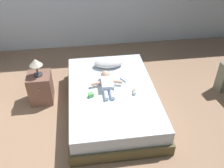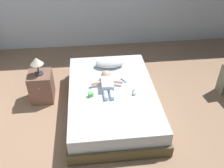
{
  "view_description": "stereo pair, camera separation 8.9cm",
  "coord_description": "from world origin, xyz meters",
  "px_view_note": "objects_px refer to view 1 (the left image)",
  "views": [
    {
      "loc": [
        -0.68,
        -2.36,
        2.77
      ],
      "look_at": [
        -0.26,
        0.71,
        0.49
      ],
      "focal_mm": 40.63,
      "sensor_mm": 36.0,
      "label": 1
    },
    {
      "loc": [
        -0.59,
        -2.37,
        2.77
      ],
      "look_at": [
        -0.26,
        0.71,
        0.49
      ],
      "focal_mm": 40.63,
      "sensor_mm": 36.0,
      "label": 2
    }
  ],
  "objects_px": {
    "nightstand": "(41,88)",
    "lamp": "(36,63)",
    "baby": "(107,83)",
    "toothbrush": "(123,80)",
    "pillow": "(109,63)",
    "toy_block": "(91,95)",
    "bed": "(112,99)",
    "baby_bottle": "(135,91)"
  },
  "relations": [
    {
      "from": "nightstand",
      "to": "lamp",
      "type": "bearing_deg",
      "value": 90.0
    },
    {
      "from": "baby",
      "to": "toothbrush",
      "type": "xyz_separation_m",
      "value": [
        0.27,
        0.11,
        -0.05
      ]
    },
    {
      "from": "pillow",
      "to": "toy_block",
      "type": "height_order",
      "value": "pillow"
    },
    {
      "from": "bed",
      "to": "toy_block",
      "type": "bearing_deg",
      "value": -158.1
    },
    {
      "from": "pillow",
      "to": "toothbrush",
      "type": "xyz_separation_m",
      "value": [
        0.17,
        -0.45,
        -0.06
      ]
    },
    {
      "from": "baby",
      "to": "nightstand",
      "type": "distance_m",
      "value": 1.12
    },
    {
      "from": "baby",
      "to": "toy_block",
      "type": "xyz_separation_m",
      "value": [
        -0.27,
        -0.24,
        -0.03
      ]
    },
    {
      "from": "pillow",
      "to": "lamp",
      "type": "bearing_deg",
      "value": -166.47
    },
    {
      "from": "baby",
      "to": "toy_block",
      "type": "height_order",
      "value": "baby"
    },
    {
      "from": "baby_bottle",
      "to": "bed",
      "type": "bearing_deg",
      "value": 157.78
    },
    {
      "from": "lamp",
      "to": "pillow",
      "type": "bearing_deg",
      "value": 13.53
    },
    {
      "from": "baby_bottle",
      "to": "baby",
      "type": "bearing_deg",
      "value": 149.03
    },
    {
      "from": "toy_block",
      "to": "baby_bottle",
      "type": "relative_size",
      "value": 0.65
    },
    {
      "from": "bed",
      "to": "lamp",
      "type": "height_order",
      "value": "lamp"
    },
    {
      "from": "pillow",
      "to": "baby",
      "type": "bearing_deg",
      "value": -100.19
    },
    {
      "from": "bed",
      "to": "nightstand",
      "type": "height_order",
      "value": "nightstand"
    },
    {
      "from": "baby",
      "to": "lamp",
      "type": "bearing_deg",
      "value": 165.29
    },
    {
      "from": "nightstand",
      "to": "toy_block",
      "type": "relative_size",
      "value": 6.03
    },
    {
      "from": "bed",
      "to": "toothbrush",
      "type": "bearing_deg",
      "value": 46.01
    },
    {
      "from": "bed",
      "to": "pillow",
      "type": "height_order",
      "value": "pillow"
    },
    {
      "from": "baby",
      "to": "lamp",
      "type": "distance_m",
      "value": 1.13
    },
    {
      "from": "toothbrush",
      "to": "baby_bottle",
      "type": "height_order",
      "value": "baby_bottle"
    },
    {
      "from": "baby",
      "to": "lamp",
      "type": "height_order",
      "value": "lamp"
    },
    {
      "from": "toothbrush",
      "to": "lamp",
      "type": "bearing_deg",
      "value": 172.63
    },
    {
      "from": "toy_block",
      "to": "baby_bottle",
      "type": "xyz_separation_m",
      "value": [
        0.66,
        0.0,
        -0.0
      ]
    },
    {
      "from": "bed",
      "to": "toy_block",
      "type": "distance_m",
      "value": 0.43
    },
    {
      "from": "pillow",
      "to": "nightstand",
      "type": "distance_m",
      "value": 1.22
    },
    {
      "from": "toothbrush",
      "to": "baby",
      "type": "bearing_deg",
      "value": -158.23
    },
    {
      "from": "bed",
      "to": "toy_block",
      "type": "relative_size",
      "value": 25.08
    },
    {
      "from": "toothbrush",
      "to": "lamp",
      "type": "relative_size",
      "value": 0.44
    },
    {
      "from": "toothbrush",
      "to": "baby_bottle",
      "type": "distance_m",
      "value": 0.36
    },
    {
      "from": "pillow",
      "to": "toy_block",
      "type": "distance_m",
      "value": 0.88
    },
    {
      "from": "baby_bottle",
      "to": "pillow",
      "type": "bearing_deg",
      "value": 110.09
    },
    {
      "from": "baby",
      "to": "baby_bottle",
      "type": "bearing_deg",
      "value": -30.97
    },
    {
      "from": "pillow",
      "to": "toy_block",
      "type": "relative_size",
      "value": 6.02
    },
    {
      "from": "nightstand",
      "to": "lamp",
      "type": "relative_size",
      "value": 1.7
    },
    {
      "from": "pillow",
      "to": "baby_bottle",
      "type": "height_order",
      "value": "pillow"
    },
    {
      "from": "baby",
      "to": "baby_bottle",
      "type": "distance_m",
      "value": 0.46
    },
    {
      "from": "baby",
      "to": "toothbrush",
      "type": "distance_m",
      "value": 0.29
    },
    {
      "from": "baby",
      "to": "baby_bottle",
      "type": "height_order",
      "value": "baby"
    },
    {
      "from": "pillow",
      "to": "toothbrush",
      "type": "bearing_deg",
      "value": -69.71
    },
    {
      "from": "toothbrush",
      "to": "pillow",
      "type": "bearing_deg",
      "value": 110.29
    }
  ]
}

